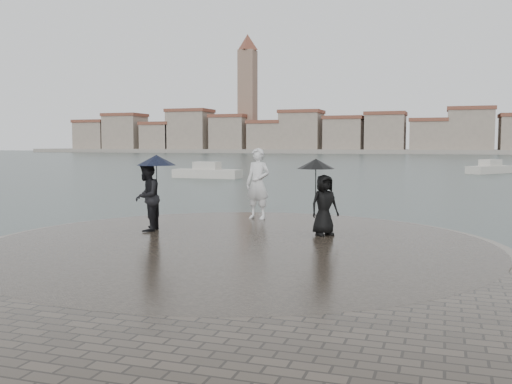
% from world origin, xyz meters
% --- Properties ---
extents(ground, '(400.00, 400.00, 0.00)m').
position_xyz_m(ground, '(0.00, 0.00, 0.00)').
color(ground, '#2B3835').
rests_on(ground, ground).
extents(kerb_ring, '(12.50, 12.50, 0.32)m').
position_xyz_m(kerb_ring, '(0.00, 3.50, 0.16)').
color(kerb_ring, gray).
rests_on(kerb_ring, ground).
extents(quay_tip, '(11.90, 11.90, 0.36)m').
position_xyz_m(quay_tip, '(0.00, 3.50, 0.18)').
color(quay_tip, '#2D261E').
rests_on(quay_tip, ground).
extents(statue, '(0.90, 0.69, 2.20)m').
position_xyz_m(statue, '(-0.90, 7.68, 1.46)').
color(statue, white).
rests_on(statue, quay_tip).
extents(visitor_left, '(1.23, 1.15, 2.04)m').
position_xyz_m(visitor_left, '(-2.86, 4.34, 1.50)').
color(visitor_left, black).
rests_on(visitor_left, quay_tip).
extents(visitor_right, '(1.19, 1.03, 1.95)m').
position_xyz_m(visitor_right, '(1.65, 5.16, 1.45)').
color(visitor_right, black).
rests_on(visitor_right, quay_tip).
extents(far_skyline, '(260.00, 20.00, 37.00)m').
position_xyz_m(far_skyline, '(-6.29, 160.71, 5.61)').
color(far_skyline, gray).
rests_on(far_skyline, ground).
extents(boats, '(41.12, 18.81, 1.50)m').
position_xyz_m(boats, '(6.18, 38.29, 0.38)').
color(boats, beige).
rests_on(boats, ground).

